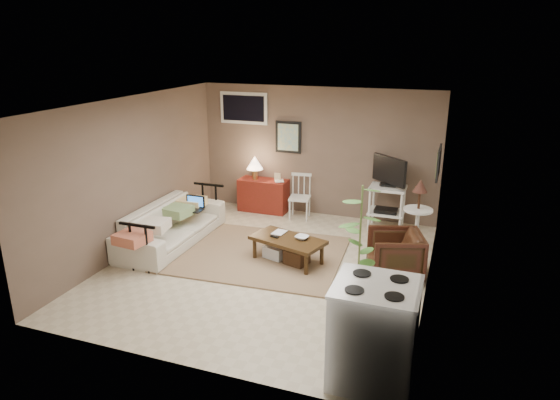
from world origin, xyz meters
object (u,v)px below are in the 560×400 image
at_px(side_table, 418,208).
at_px(red_console, 263,192).
at_px(coffee_table, 287,248).
at_px(potted_plant, 360,245).
at_px(sofa, 171,218).
at_px(tv_stand, 388,192).
at_px(armchair, 395,252).
at_px(stove, 374,333).
at_px(spindle_chair, 300,198).

bearing_deg(side_table, red_console, 161.41).
height_order(coffee_table, potted_plant, potted_plant).
bearing_deg(sofa, coffee_table, -91.56).
distance_m(sofa, side_table, 3.93).
relative_size(coffee_table, tv_stand, 0.92).
distance_m(red_console, side_table, 3.18).
xyz_separation_m(side_table, potted_plant, (-0.51, -2.06, 0.14)).
xyz_separation_m(side_table, armchair, (-0.20, -0.97, -0.37)).
distance_m(armchair, stove, 2.38).
bearing_deg(red_console, coffee_table, -59.46).
bearing_deg(sofa, red_console, -21.50).
xyz_separation_m(tv_stand, side_table, (0.59, -0.83, 0.05)).
relative_size(red_console, spindle_chair, 1.31).
bearing_deg(spindle_chair, side_table, -21.61).
xyz_separation_m(sofa, stove, (3.69, -2.33, 0.09)).
height_order(spindle_chair, armchair, spindle_chair).
xyz_separation_m(sofa, red_console, (0.79, 2.02, -0.05)).
xyz_separation_m(coffee_table, armchair, (1.57, 0.10, 0.13)).
relative_size(tv_stand, armchair, 1.80).
height_order(coffee_table, armchair, armchair).
height_order(red_console, side_table, side_table).
distance_m(sofa, stove, 4.36).
distance_m(spindle_chair, tv_stand, 1.63).
relative_size(red_console, potted_plant, 0.66).
bearing_deg(spindle_chair, coffee_table, -77.71).
height_order(coffee_table, side_table, side_table).
relative_size(sofa, red_console, 2.03).
xyz_separation_m(red_console, tv_stand, (2.40, -0.18, 0.31)).
bearing_deg(sofa, potted_plant, -107.78).
xyz_separation_m(coffee_table, spindle_chair, (-0.42, 1.93, 0.16)).
relative_size(sofa, side_table, 1.85).
relative_size(sofa, stove, 2.09).
relative_size(sofa, spindle_chair, 2.66).
xyz_separation_m(red_console, spindle_chair, (0.80, -0.14, 0.01)).
relative_size(red_console, tv_stand, 0.83).
bearing_deg(coffee_table, side_table, 30.97).
height_order(coffee_table, spindle_chair, spindle_chair).
bearing_deg(tv_stand, stove, -83.33).
bearing_deg(armchair, sofa, -107.47).
height_order(sofa, red_console, red_console).
relative_size(sofa, armchair, 3.04).
bearing_deg(red_console, side_table, -18.59).
relative_size(coffee_table, stove, 1.14).
xyz_separation_m(sofa, armchair, (3.59, 0.04, -0.07)).
xyz_separation_m(red_console, armchair, (2.79, -1.98, -0.01)).
xyz_separation_m(armchair, potted_plant, (-0.31, -1.09, 0.51)).
distance_m(sofa, spindle_chair, 2.46).
relative_size(spindle_chair, stove, 0.78).
distance_m(spindle_chair, stove, 4.70).
bearing_deg(stove, red_console, 123.65).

